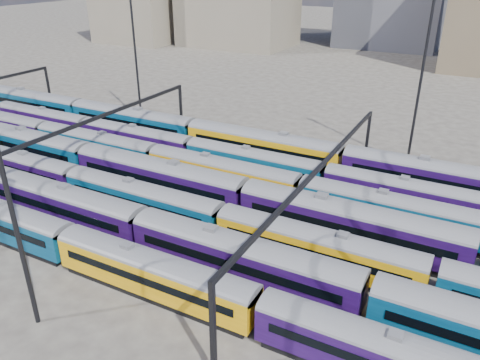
% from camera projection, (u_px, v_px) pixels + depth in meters
% --- Properties ---
extents(ground, '(500.00, 500.00, 0.00)m').
position_uv_depth(ground, '(229.00, 215.00, 52.33)').
color(ground, '#3B3632').
rests_on(ground, ground).
extents(rake_0, '(96.90, 2.84, 4.77)m').
position_uv_depth(rake_0, '(153.00, 270.00, 38.77)').
color(rake_0, black).
rests_on(rake_0, ground).
extents(rake_1, '(108.37, 3.17, 5.35)m').
position_uv_depth(rake_1, '(60.00, 200.00, 49.46)').
color(rake_1, black).
rests_on(rake_1, ground).
extents(rake_2, '(138.98, 2.90, 4.88)m').
position_uv_depth(rake_2, '(142.00, 197.00, 50.64)').
color(rake_2, black).
rests_on(rake_2, ground).
extents(rake_3, '(137.06, 3.34, 5.64)m').
position_uv_depth(rake_3, '(245.00, 195.00, 50.20)').
color(rake_3, black).
rests_on(rake_3, ground).
extents(rake_4, '(141.56, 2.96, 4.98)m').
position_uv_depth(rake_4, '(392.00, 208.00, 48.21)').
color(rake_4, black).
rests_on(rake_4, ground).
extents(rake_5, '(95.65, 2.80, 4.71)m').
position_uv_depth(rake_5, '(253.00, 160.00, 60.11)').
color(rake_5, black).
rests_on(rake_5, ground).
extents(rake_6, '(136.53, 3.33, 5.62)m').
position_uv_depth(rake_6, '(193.00, 130.00, 69.21)').
color(rake_6, black).
rests_on(rake_6, ground).
extents(gantry_1, '(0.35, 40.35, 8.03)m').
position_uv_depth(gantry_1, '(88.00, 129.00, 57.91)').
color(gantry_1, black).
rests_on(gantry_1, ground).
extents(gantry_2, '(0.35, 40.35, 8.03)m').
position_uv_depth(gantry_2, '(319.00, 177.00, 45.19)').
color(gantry_2, black).
rests_on(gantry_2, ground).
extents(mast_1, '(1.40, 0.50, 25.60)m').
position_uv_depth(mast_1, '(134.00, 40.00, 76.66)').
color(mast_1, black).
rests_on(mast_1, ground).
extents(mast_3, '(1.40, 0.50, 25.60)m').
position_uv_depth(mast_3, '(424.00, 63.00, 59.17)').
color(mast_3, black).
rests_on(mast_3, ground).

